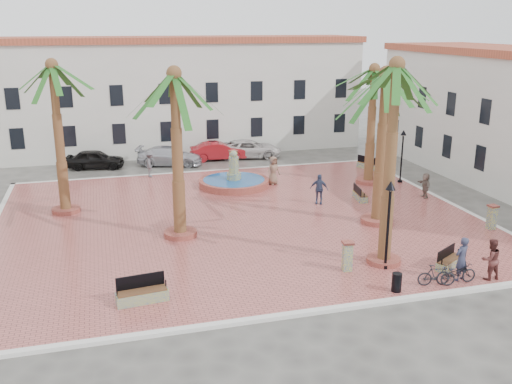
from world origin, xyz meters
TOP-DOWN VIEW (x-y plane):
  - ground at (0.00, 0.00)m, footprint 120.00×120.00m
  - plaza at (0.00, 0.00)m, footprint 26.00×22.00m
  - kerb_n at (0.00, 11.00)m, footprint 26.30×0.30m
  - kerb_s at (0.00, -11.00)m, footprint 26.30×0.30m
  - kerb_e at (13.00, 0.00)m, footprint 0.30×22.30m
  - building_north at (-0.00, 19.99)m, footprint 30.40×7.40m
  - fountain at (1.28, 6.51)m, footprint 4.65×4.65m
  - palm_nw at (-9.28, 3.75)m, footprint 5.13×5.13m
  - palm_sw at (-3.50, -1.80)m, footprint 5.46×5.46m
  - palm_s at (4.88, -7.64)m, footprint 4.99×4.99m
  - palm_e at (7.10, -2.63)m, footprint 5.71×5.71m
  - palm_ne at (10.24, 4.84)m, footprint 5.44×5.44m
  - bench_s at (-5.96, -8.59)m, footprint 2.06×0.84m
  - bench_se at (7.42, -8.90)m, footprint 1.70×1.30m
  - bench_e at (8.02, 1.45)m, footprint 0.75×1.71m
  - bench_ne at (12.01, 8.36)m, footprint 1.32×1.90m
  - lamppost_s at (4.67, -8.20)m, footprint 0.43×0.43m
  - lamppost_e at (12.40, 4.37)m, footprint 0.39×0.39m
  - bollard_se at (2.91, -8.01)m, footprint 0.55×0.55m
  - bollard_n at (2.16, 10.40)m, footprint 0.67×0.67m
  - bollard_e at (12.40, -5.17)m, footprint 0.50×0.50m
  - litter_bin at (4.00, -10.40)m, footprint 0.40×0.40m
  - cyclist_a at (7.10, -10.17)m, footprint 0.81×0.65m
  - bicycle_a at (6.73, -10.40)m, footprint 1.81×0.71m
  - cyclist_b at (8.35, -10.40)m, footprint 0.88×0.68m
  - bicycle_b at (5.81, -10.40)m, footprint 1.61×0.84m
  - pedestrian_fountain_a at (3.92, 6.21)m, footprint 1.09×0.90m
  - pedestrian_fountain_b at (5.28, 1.38)m, footprint 1.15×0.88m
  - pedestrian_north at (-3.85, 10.40)m, footprint 0.70×1.21m
  - pedestrian_east at (12.10, 0.80)m, footprint 0.63×1.50m
  - car_black at (-7.56, 14.49)m, footprint 4.47×2.42m
  - car_red at (1.95, 14.81)m, footprint 4.48×1.71m
  - car_silver at (-2.03, 14.05)m, footprint 5.36×3.44m
  - car_white at (4.59, 14.97)m, footprint 5.52×3.30m

SIDE VIEW (x-z plane):
  - ground at x=0.00m, z-range 0.00..0.00m
  - plaza at x=0.00m, z-range 0.00..0.15m
  - kerb_n at x=0.00m, z-range 0.00..0.16m
  - kerb_s at x=0.00m, z-range 0.00..0.16m
  - kerb_e at x=13.00m, z-range 0.00..0.16m
  - bench_e at x=8.02m, z-range -0.04..0.83m
  - bench_se at x=7.42m, z-range -0.04..0.84m
  - bench_ne at x=12.01m, z-range -0.06..0.91m
  - bench_s at x=-5.96m, z-range -0.08..0.98m
  - fountain at x=1.28m, z-range -0.72..1.68m
  - litter_bin at x=4.00m, z-range 0.15..0.93m
  - bicycle_b at x=5.81m, z-range 0.15..1.08m
  - bicycle_a at x=6.73m, z-range 0.15..1.09m
  - car_white at x=4.59m, z-range 0.00..1.44m
  - car_black at x=-7.56m, z-range 0.00..1.44m
  - car_silver at x=-2.03m, z-range 0.00..1.45m
  - car_red at x=1.95m, z-range 0.00..1.46m
  - bollard_e at x=12.40m, z-range 0.17..1.48m
  - bollard_se at x=2.91m, z-range 0.17..1.53m
  - pedestrian_east at x=12.10m, z-range 0.15..1.73m
  - bollard_n at x=2.16m, z-range 0.18..1.72m
  - cyclist_b at x=8.35m, z-range 0.15..1.95m
  - pedestrian_fountain_b at x=5.28m, z-range 0.15..1.97m
  - pedestrian_north at x=-3.85m, z-range 0.15..2.01m
  - pedestrian_fountain_a at x=3.92m, z-range 0.15..2.06m
  - cyclist_a at x=7.10m, z-range 0.15..2.07m
  - lamppost_e at x=12.40m, z-range 0.79..4.40m
  - lamppost_s at x=4.67m, z-range 0.86..4.86m
  - building_north at x=0.00m, z-range 0.02..9.52m
  - palm_ne at x=10.24m, z-range 2.87..10.85m
  - palm_e at x=7.10m, z-range 3.01..11.37m
  - palm_sw at x=-3.50m, z-range 3.12..11.63m
  - palm_nw at x=-9.28m, z-range 3.23..11.86m
  - palm_s at x=4.88m, z-range 3.47..12.60m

